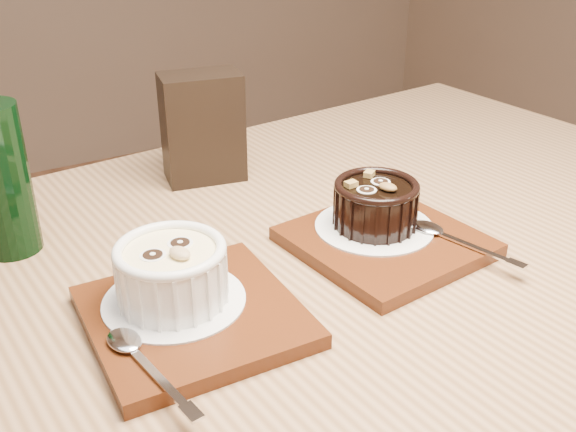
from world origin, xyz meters
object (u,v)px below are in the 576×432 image
object	(u,v)px
ramekin_white	(172,271)
ramekin_dark	(376,202)
tray_right	(385,242)
tray_left	(194,316)
condiment_stand	(203,127)
table	(318,338)

from	to	relation	value
ramekin_white	ramekin_dark	xyz separation A→B (m)	(0.24, 0.02, -0.00)
ramekin_dark	tray_right	bearing A→B (deg)	-112.29
tray_left	condiment_stand	xyz separation A→B (m)	(0.14, 0.29, 0.06)
table	ramekin_dark	size ratio (longest dim) A/B	13.81
table	ramekin_dark	world-z (taller)	ramekin_dark
condiment_stand	table	bearing A→B (deg)	-88.34
ramekin_white	condiment_stand	bearing A→B (deg)	45.36
ramekin_white	condiment_stand	distance (m)	0.31
tray_left	tray_right	world-z (taller)	same
tray_left	ramekin_dark	size ratio (longest dim) A/B	1.97
tray_left	ramekin_white	distance (m)	0.05
table	condiment_stand	bearing A→B (deg)	91.66
table	ramekin_dark	xyz separation A→B (m)	(0.08, 0.02, 0.14)
tray_left	condiment_stand	world-z (taller)	condiment_stand
tray_right	tray_left	bearing A→B (deg)	-174.86
table	condiment_stand	world-z (taller)	condiment_stand
tray_right	ramekin_dark	bearing A→B (deg)	87.56
tray_left	table	bearing A→B (deg)	8.94
tray_left	ramekin_white	bearing A→B (deg)	114.44
ramekin_white	tray_right	world-z (taller)	ramekin_white
tray_left	ramekin_dark	world-z (taller)	ramekin_dark
table	tray_left	world-z (taller)	tray_left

